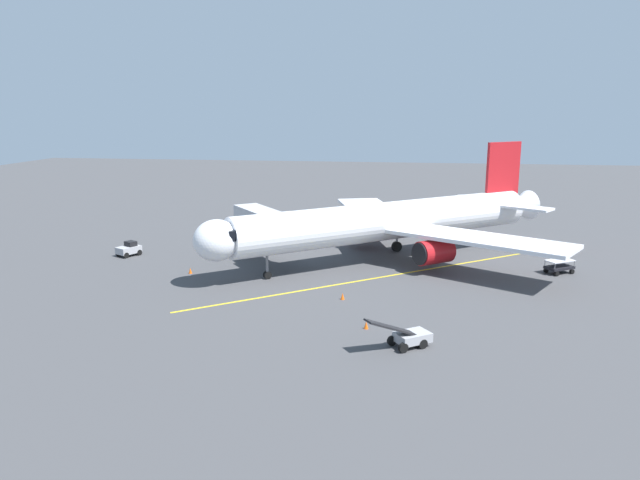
% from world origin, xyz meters
% --- Properties ---
extents(ground_plane, '(220.00, 220.00, 0.00)m').
position_xyz_m(ground_plane, '(0.00, 0.00, 0.00)').
color(ground_plane, '#424244').
extents(apron_lead_in_line, '(31.58, 24.93, 0.01)m').
position_xyz_m(apron_lead_in_line, '(1.92, 7.80, 0.01)').
color(apron_lead_in_line, yellow).
rests_on(apron_lead_in_line, ground).
extents(airplane, '(34.24, 31.83, 11.50)m').
position_xyz_m(airplane, '(1.70, 1.62, 4.00)').
color(airplane, white).
rests_on(airplane, ground).
extents(jet_bridge, '(8.71, 10.16, 5.40)m').
position_xyz_m(jet_bridge, '(13.88, 4.38, 3.76)').
color(jet_bridge, '#B7B7BC').
rests_on(jet_bridge, ground).
extents(ground_crew_marshaller, '(0.45, 0.35, 1.71)m').
position_xyz_m(ground_crew_marshaller, '(16.67, 3.05, 0.89)').
color(ground_crew_marshaller, '#23232D').
rests_on(ground_crew_marshaller, ground).
extents(baggage_cart_near_nose, '(2.95, 2.58, 1.27)m').
position_xyz_m(baggage_cart_near_nose, '(-14.11, 4.24, 0.66)').
color(baggage_cart_near_nose, black).
rests_on(baggage_cart_near_nose, ground).
extents(belt_loader_portside, '(4.43, 3.62, 2.32)m').
position_xyz_m(belt_loader_portside, '(-0.21, 23.98, 0.71)').
color(belt_loader_portside, '#9E9EA3').
rests_on(belt_loader_portside, ground).
extents(baggage_cart_starboard_side, '(2.86, 2.79, 1.27)m').
position_xyz_m(baggage_cart_starboard_side, '(6.56, -21.43, 0.66)').
color(baggage_cart_starboard_side, white).
rests_on(baggage_cart_starboard_side, ground).
extents(tug_rear_apron, '(2.42, 2.74, 1.50)m').
position_xyz_m(tug_rear_apron, '(28.89, 3.95, 0.70)').
color(tug_rear_apron, '#9E9EA3').
rests_on(tug_rear_apron, ground).
extents(safety_cone_nose_left, '(0.32, 0.32, 0.55)m').
position_xyz_m(safety_cone_nose_left, '(5.10, 15.01, 0.28)').
color(safety_cone_nose_left, '#F2590F').
rests_on(safety_cone_nose_left, ground).
extents(safety_cone_nose_right, '(0.32, 0.32, 0.55)m').
position_xyz_m(safety_cone_nose_right, '(20.08, 9.50, 0.28)').
color(safety_cone_nose_right, '#F2590F').
rests_on(safety_cone_nose_right, ground).
extents(safety_cone_wing_port, '(0.32, 0.32, 0.55)m').
position_xyz_m(safety_cone_wing_port, '(2.73, 21.22, 0.28)').
color(safety_cone_wing_port, '#F2590F').
rests_on(safety_cone_wing_port, ground).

